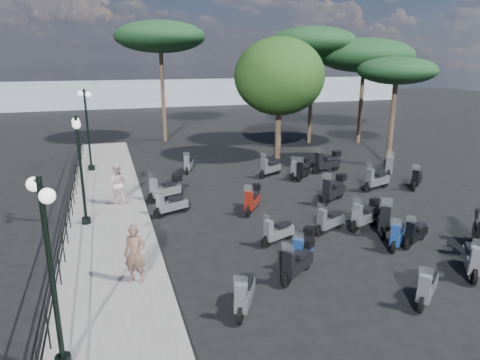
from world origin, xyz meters
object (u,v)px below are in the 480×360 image
object	(u,v)px
scooter_2	(297,262)
scooter_18	(415,233)
scooter_27	(417,179)
pine_3	(397,71)
pedestrian_far	(117,184)
scooter_20	(334,190)
scooter_15	(303,171)
lamp_post_1	(80,164)
pine_2	(160,37)
scooter_8	(278,232)
scooter_22	(327,163)
scooter_7	(329,221)
scooter_9	(252,200)
scooter_16	(270,168)
scooter_5	(427,288)
scooter_21	(300,169)
scooter_10	(188,165)
scooter_3	(171,205)
pine_0	(313,42)
scooter_25	(480,233)
scooter_19	(383,219)
scooter_14	(365,215)
scooter_1	(245,295)
scooter_4	(165,189)
scooter_28	(388,167)
scooter_6	(303,249)
lamp_post_2	(87,125)
woman	(135,254)
scooter_26	(376,180)
pine_1	(365,55)
scooter_12	(472,260)
scooter_13	(397,236)

from	to	relation	value
scooter_2	scooter_18	bearing A→B (deg)	-116.84
scooter_27	pine_3	size ratio (longest dim) A/B	0.21
pedestrian_far	scooter_20	xyz separation A→B (m)	(8.81, -2.18, -0.45)
scooter_20	scooter_15	bearing A→B (deg)	-38.48
lamp_post_1	pine_2	size ratio (longest dim) A/B	0.46
scooter_8	scooter_22	xyz separation A→B (m)	(6.06, 7.73, 0.14)
scooter_7	scooter_8	xyz separation A→B (m)	(-2.12, -0.33, -0.01)
scooter_9	scooter_15	world-z (taller)	scooter_9
scooter_16	scooter_22	xyz separation A→B (m)	(3.21, -0.16, 0.09)
scooter_5	scooter_21	bearing A→B (deg)	-48.10
scooter_5	scooter_10	size ratio (longest dim) A/B	0.85
pedestrian_far	scooter_16	bearing A→B (deg)	-152.57
scooter_18	scooter_3	bearing A→B (deg)	27.22
scooter_5	pine_0	xyz separation A→B (m)	(6.71, 20.05, 6.58)
pine_3	pedestrian_far	bearing A→B (deg)	-169.90
scooter_18	scooter_20	xyz separation A→B (m)	(-0.38, 4.69, 0.14)
scooter_25	pine_3	distance (m)	12.17
scooter_5	scooter_15	world-z (taller)	scooter_15
scooter_15	scooter_19	world-z (taller)	scooter_19
scooter_20	scooter_14	bearing A→B (deg)	139.63
scooter_1	scooter_20	distance (m)	9.08
scooter_4	scooter_25	xyz separation A→B (m)	(8.99, -7.96, 0.03)
scooter_22	scooter_28	world-z (taller)	scooter_22
scooter_4	scooter_21	size ratio (longest dim) A/B	1.18
scooter_6	scooter_27	bearing A→B (deg)	-104.88
scooter_22	scooter_19	bearing A→B (deg)	152.15
scooter_27	lamp_post_2	bearing A→B (deg)	19.67
scooter_3	scooter_19	bearing A→B (deg)	-141.19
lamp_post_1	scooter_27	xyz separation A→B (m)	(14.78, 0.40, -1.95)
woman	scooter_8	world-z (taller)	woman
scooter_26	scooter_28	world-z (taller)	scooter_28
scooter_5	scooter_1	bearing A→B (deg)	38.45
scooter_16	scooter_21	xyz separation A→B (m)	(1.32, -0.77, 0.02)
woman	scooter_20	xyz separation A→B (m)	(8.60, 4.67, -0.42)
scooter_27	pine_2	world-z (taller)	pine_2
scooter_5	scooter_22	world-z (taller)	scooter_22
scooter_8	scooter_20	size ratio (longest dim) A/B	0.87
scooter_21	pine_1	bearing A→B (deg)	-80.97
scooter_10	scooter_22	size ratio (longest dim) A/B	0.81
scooter_3	scooter_25	world-z (taller)	scooter_25
scooter_18	scooter_28	xyz separation A→B (m)	(4.43, 7.55, 0.10)
scooter_2	scooter_21	distance (m)	10.44
scooter_14	scooter_19	xyz separation A→B (m)	(0.40, -0.49, 0.02)
scooter_25	scooter_26	distance (m)	6.53
lamp_post_1	scooter_16	world-z (taller)	lamp_post_1
scooter_12	scooter_20	size ratio (longest dim) A/B	0.87
scooter_26	lamp_post_2	bearing A→B (deg)	42.01
scooter_2	scooter_13	world-z (taller)	scooter_2
scooter_25	scooter_4	bearing A→B (deg)	1.47
scooter_5	scooter_25	xyz separation A→B (m)	(3.88, 2.11, 0.13)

